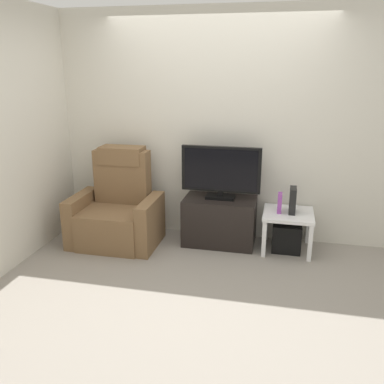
{
  "coord_description": "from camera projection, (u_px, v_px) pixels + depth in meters",
  "views": [
    {
      "loc": [
        0.77,
        -3.6,
        2.0
      ],
      "look_at": [
        -0.15,
        0.5,
        0.7
      ],
      "focal_mm": 39.06,
      "sensor_mm": 36.0,
      "label": 1
    }
  ],
  "objects": [
    {
      "name": "ground_plane",
      "position": [
        196.0,
        276.0,
        4.11
      ],
      "size": [
        6.4,
        6.4,
        0.0
      ],
      "primitive_type": "plane",
      "color": "gray"
    },
    {
      "name": "wall_back",
      "position": [
        217.0,
        127.0,
        4.77
      ],
      "size": [
        6.4,
        0.06,
        2.6
      ],
      "primitive_type": "cube",
      "color": "beige",
      "rests_on": "ground"
    },
    {
      "name": "wall_side",
      "position": [
        10.0,
        137.0,
        4.11
      ],
      "size": [
        0.06,
        4.48,
        2.6
      ],
      "primitive_type": "cube",
      "color": "beige",
      "rests_on": "ground"
    },
    {
      "name": "tv_stand",
      "position": [
        220.0,
        221.0,
        4.78
      ],
      "size": [
        0.81,
        0.47,
        0.54
      ],
      "color": "black",
      "rests_on": "ground"
    },
    {
      "name": "television",
      "position": [
        221.0,
        171.0,
        4.62
      ],
      "size": [
        0.88,
        0.2,
        0.59
      ],
      "color": "black",
      "rests_on": "tv_stand"
    },
    {
      "name": "recliner_armchair",
      "position": [
        117.0,
        211.0,
        4.8
      ],
      "size": [
        0.98,
        0.78,
        1.08
      ],
      "rotation": [
        0.0,
        0.0,
        -0.21
      ],
      "color": "brown",
      "rests_on": "ground"
    },
    {
      "name": "side_table",
      "position": [
        288.0,
        218.0,
        4.57
      ],
      "size": [
        0.54,
        0.54,
        0.44
      ],
      "color": "white",
      "rests_on": "ground"
    },
    {
      "name": "subwoofer_box",
      "position": [
        287.0,
        236.0,
        4.64
      ],
      "size": [
        0.31,
        0.31,
        0.31
      ],
      "primitive_type": "cube",
      "color": "black",
      "rests_on": "ground"
    },
    {
      "name": "book_upright",
      "position": [
        280.0,
        203.0,
        4.52
      ],
      "size": [
        0.05,
        0.1,
        0.22
      ],
      "primitive_type": "cube",
      "color": "purple",
      "rests_on": "side_table"
    },
    {
      "name": "game_console",
      "position": [
        293.0,
        200.0,
        4.51
      ],
      "size": [
        0.07,
        0.2,
        0.28
      ],
      "primitive_type": "cube",
      "color": "black",
      "rests_on": "side_table"
    }
  ]
}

